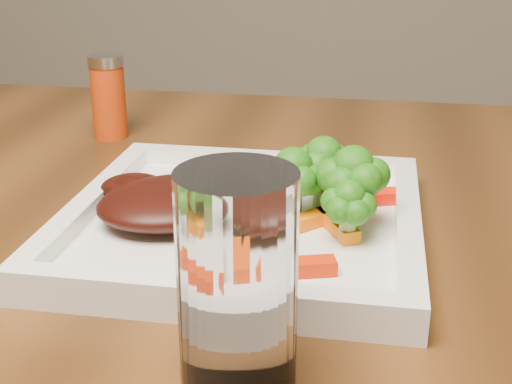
% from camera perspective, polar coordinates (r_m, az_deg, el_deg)
% --- Properties ---
extents(plate, '(0.27, 0.27, 0.01)m').
position_cam_1_polar(plate, '(0.56, -1.01, -2.88)').
color(plate, white).
rests_on(plate, dining_table).
extents(steak, '(0.16, 0.15, 0.03)m').
position_cam_1_polar(steak, '(0.56, -6.40, -0.77)').
color(steak, '#360B08').
rests_on(steak, plate).
extents(broccoli_0, '(0.06, 0.06, 0.07)m').
position_cam_1_polar(broccoli_0, '(0.57, 5.40, 2.12)').
color(broccoli_0, '#1D5F0F').
rests_on(broccoli_0, plate).
extents(broccoli_1, '(0.08, 0.08, 0.06)m').
position_cam_1_polar(broccoli_1, '(0.54, 7.70, 0.31)').
color(broccoli_1, '#376F12').
rests_on(broccoli_1, plate).
extents(broccoli_2, '(0.06, 0.06, 0.06)m').
position_cam_1_polar(broccoli_2, '(0.51, 7.42, -1.00)').
color(broccoli_2, '#196911').
rests_on(broccoli_2, plate).
extents(broccoli_3, '(0.06, 0.06, 0.06)m').
position_cam_1_polar(broccoli_3, '(0.55, 2.94, 0.74)').
color(broccoli_3, '#207313').
rests_on(broccoli_3, plate).
extents(carrot_0, '(0.06, 0.03, 0.01)m').
position_cam_1_polar(carrot_0, '(0.48, 3.15, -6.03)').
color(carrot_0, red).
rests_on(carrot_0, plate).
extents(carrot_2, '(0.02, 0.05, 0.01)m').
position_cam_1_polar(carrot_2, '(0.51, -1.97, -4.26)').
color(carrot_2, '#EE3C03').
rests_on(carrot_2, plate).
extents(carrot_3, '(0.06, 0.03, 0.01)m').
position_cam_1_polar(carrot_3, '(0.60, 9.50, -0.38)').
color(carrot_3, '#FE1904').
rests_on(carrot_3, plate).
extents(carrot_5, '(0.04, 0.05, 0.01)m').
position_cam_1_polar(carrot_5, '(0.54, 6.53, -2.62)').
color(carrot_5, orange).
rests_on(carrot_5, plate).
extents(carrot_6, '(0.04, 0.05, 0.01)m').
position_cam_1_polar(carrot_6, '(0.55, 5.06, -1.98)').
color(carrot_6, '#FF6C04').
rests_on(carrot_6, plate).
extents(spice_shaker, '(0.05, 0.05, 0.09)m').
position_cam_1_polar(spice_shaker, '(0.81, -11.73, 7.47)').
color(spice_shaker, '#C4360A').
rests_on(spice_shaker, dining_table).
extents(drinking_glass, '(0.08, 0.08, 0.12)m').
position_cam_1_polar(drinking_glass, '(0.37, -1.50, -7.17)').
color(drinking_glass, silver).
rests_on(drinking_glass, dining_table).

